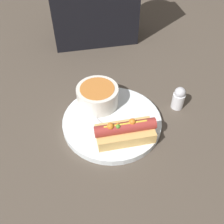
{
  "coord_description": "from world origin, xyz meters",
  "views": [
    {
      "loc": [
        -0.1,
        -0.47,
        0.54
      ],
      "look_at": [
        0.0,
        0.0,
        0.05
      ],
      "focal_mm": 42.0,
      "sensor_mm": 36.0,
      "label": 1
    }
  ],
  "objects": [
    {
      "name": "dinner_plate",
      "position": [
        0.0,
        0.0,
        0.01
      ],
      "size": [
        0.27,
        0.27,
        0.02
      ],
      "color": "white",
      "rests_on": "ground_plane"
    },
    {
      "name": "soup_bowl",
      "position": [
        -0.03,
        0.07,
        0.05
      ],
      "size": [
        0.12,
        0.12,
        0.06
      ],
      "color": "silver",
      "rests_on": "dinner_plate"
    },
    {
      "name": "spoon",
      "position": [
        -0.06,
        0.04,
        0.02
      ],
      "size": [
        0.1,
        0.16,
        0.01
      ],
      "rotation": [
        0.0,
        0.0,
        2.09
      ],
      "color": "#B7B7BC",
      "rests_on": "dinner_plate"
    },
    {
      "name": "ground_plane",
      "position": [
        0.0,
        0.0,
        0.0
      ],
      "size": [
        4.0,
        4.0,
        0.0
      ],
      "primitive_type": "plane",
      "color": "#4C4238"
    },
    {
      "name": "hot_dog",
      "position": [
        0.02,
        -0.07,
        0.04
      ],
      "size": [
        0.15,
        0.07,
        0.06
      ],
      "rotation": [
        0.0,
        0.0,
        -0.0
      ],
      "color": "#DBAD60",
      "rests_on": "dinner_plate"
    },
    {
      "name": "salt_shaker",
      "position": [
        0.2,
        0.03,
        0.03
      ],
      "size": [
        0.03,
        0.03,
        0.07
      ],
      "color": "silver",
      "rests_on": "ground_plane"
    }
  ]
}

